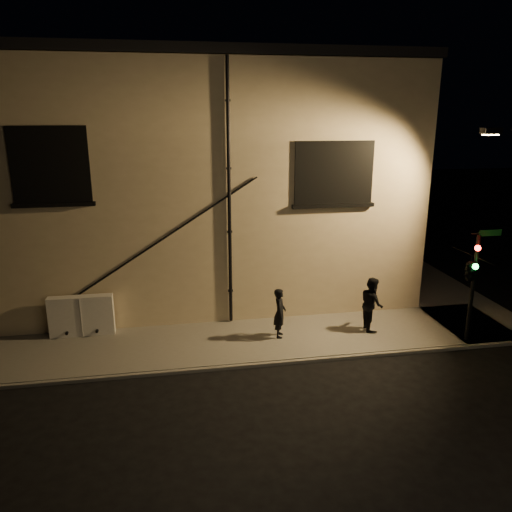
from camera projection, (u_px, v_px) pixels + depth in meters
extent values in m
plane|color=black|center=(306.00, 361.00, 14.27)|extent=(90.00, 90.00, 0.00)
cube|color=slate|center=(198.00, 344.00, 15.18)|extent=(20.00, 3.00, 0.12)
cube|color=slate|center=(396.00, 266.00, 22.91)|extent=(3.00, 16.00, 0.12)
cube|color=beige|center=(184.00, 176.00, 21.11)|extent=(16.00, 12.00, 8.50)
cube|color=black|center=(179.00, 65.00, 19.88)|extent=(16.20, 12.20, 0.30)
cube|color=black|center=(50.00, 165.00, 14.43)|extent=(2.20, 0.10, 2.20)
cube|color=black|center=(50.00, 165.00, 14.44)|extent=(1.98, 0.05, 1.98)
cube|color=black|center=(334.00, 173.00, 15.97)|extent=(2.60, 0.10, 2.00)
cube|color=#A5B28C|center=(334.00, 173.00, 15.98)|extent=(2.38, 0.05, 1.78)
cylinder|color=black|center=(229.00, 197.00, 15.54)|extent=(0.11, 0.11, 8.30)
cylinder|color=black|center=(160.00, 241.00, 15.56)|extent=(5.96, 0.04, 3.75)
cylinder|color=black|center=(164.00, 239.00, 15.57)|extent=(5.96, 0.04, 3.75)
cube|color=white|center=(82.00, 316.00, 15.53)|extent=(1.95, 0.33, 1.29)
imported|color=black|center=(280.00, 313.00, 15.39)|extent=(0.50, 0.65, 1.57)
imported|color=black|center=(372.00, 304.00, 15.90)|extent=(0.72, 0.89, 1.74)
cylinder|color=black|center=(472.00, 289.00, 14.93)|extent=(0.12, 0.12, 3.31)
imported|color=black|center=(471.00, 268.00, 14.58)|extent=(0.50, 2.01, 0.80)
sphere|color=#FF140C|center=(478.00, 248.00, 14.23)|extent=(0.17, 0.17, 0.17)
sphere|color=#14FF3F|center=(475.00, 267.00, 14.38)|extent=(0.17, 0.17, 0.17)
cube|color=#0C4C1E|center=(490.00, 233.00, 14.51)|extent=(0.70, 0.03, 0.18)
cube|color=black|center=(491.00, 131.00, 14.33)|extent=(0.55, 0.28, 0.18)
cube|color=#FFC672|center=(491.00, 135.00, 14.36)|extent=(0.42, 0.20, 0.04)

